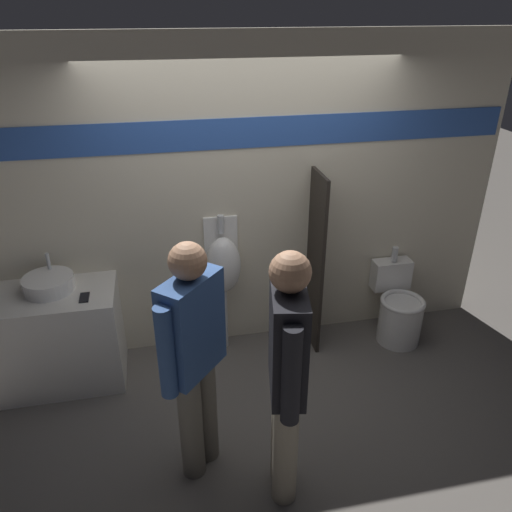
{
  "coord_description": "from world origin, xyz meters",
  "views": [
    {
      "loc": [
        -0.72,
        -3.32,
        2.87
      ],
      "look_at": [
        0.0,
        0.17,
        1.05
      ],
      "focal_mm": 35.0,
      "sensor_mm": 36.0,
      "label": 1
    }
  ],
  "objects_px": {
    "sink_basin": "(49,283)",
    "urinal_near_counter": "(223,265)",
    "person_with_lanyard": "(194,354)",
    "person_in_vest": "(287,372)",
    "cell_phone": "(84,297)",
    "toilet": "(398,311)"
  },
  "relations": [
    {
      "from": "sink_basin",
      "to": "urinal_near_counter",
      "type": "relative_size",
      "value": 0.3
    },
    {
      "from": "urinal_near_counter",
      "to": "person_with_lanyard",
      "type": "xyz_separation_m",
      "value": [
        -0.37,
        -1.29,
        0.09
      ]
    },
    {
      "from": "urinal_near_counter",
      "to": "person_in_vest",
      "type": "distance_m",
      "value": 1.59
    },
    {
      "from": "urinal_near_counter",
      "to": "person_with_lanyard",
      "type": "bearing_deg",
      "value": -105.89
    },
    {
      "from": "cell_phone",
      "to": "person_with_lanyard",
      "type": "distance_m",
      "value": 1.25
    },
    {
      "from": "urinal_near_counter",
      "to": "person_in_vest",
      "type": "xyz_separation_m",
      "value": [
        0.14,
        -1.58,
        0.11
      ]
    },
    {
      "from": "person_in_vest",
      "to": "person_with_lanyard",
      "type": "distance_m",
      "value": 0.59
    },
    {
      "from": "sink_basin",
      "to": "toilet",
      "type": "bearing_deg",
      "value": -1.59
    },
    {
      "from": "person_in_vest",
      "to": "cell_phone",
      "type": "bearing_deg",
      "value": 55.14
    },
    {
      "from": "cell_phone",
      "to": "person_in_vest",
      "type": "bearing_deg",
      "value": -45.38
    },
    {
      "from": "urinal_near_counter",
      "to": "toilet",
      "type": "relative_size",
      "value": 1.5
    },
    {
      "from": "person_with_lanyard",
      "to": "person_in_vest",
      "type": "bearing_deg",
      "value": -77.82
    },
    {
      "from": "cell_phone",
      "to": "urinal_near_counter",
      "type": "xyz_separation_m",
      "value": [
        1.12,
        0.3,
        0.01
      ]
    },
    {
      "from": "cell_phone",
      "to": "urinal_near_counter",
      "type": "relative_size",
      "value": 0.11
    },
    {
      "from": "sink_basin",
      "to": "cell_phone",
      "type": "distance_m",
      "value": 0.34
    },
    {
      "from": "toilet",
      "to": "person_in_vest",
      "type": "distance_m",
      "value": 2.12
    },
    {
      "from": "urinal_near_counter",
      "to": "toilet",
      "type": "xyz_separation_m",
      "value": [
        1.61,
        -0.2,
        -0.55
      ]
    },
    {
      "from": "urinal_near_counter",
      "to": "person_in_vest",
      "type": "bearing_deg",
      "value": -84.87
    },
    {
      "from": "person_in_vest",
      "to": "urinal_near_counter",
      "type": "bearing_deg",
      "value": 15.65
    },
    {
      "from": "sink_basin",
      "to": "toilet",
      "type": "height_order",
      "value": "sink_basin"
    },
    {
      "from": "toilet",
      "to": "person_with_lanyard",
      "type": "relative_size",
      "value": 0.5
    },
    {
      "from": "urinal_near_counter",
      "to": "toilet",
      "type": "distance_m",
      "value": 1.71
    }
  ]
}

